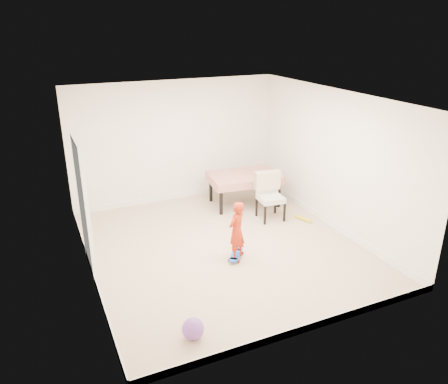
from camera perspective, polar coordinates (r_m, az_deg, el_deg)
name	(u,v)px	position (r m, az deg, el deg)	size (l,w,h in m)	color
ground	(223,247)	(7.74, -0.07, -7.17)	(5.00, 5.00, 0.00)	tan
ceiling	(223,99)	(6.89, -0.08, 12.02)	(4.50, 5.00, 0.04)	white
wall_back	(176,142)	(9.43, -6.30, 6.52)	(4.50, 0.04, 2.60)	white
wall_front	(310,242)	(5.23, 11.21, -6.39)	(4.50, 0.04, 2.60)	white
wall_left	(84,198)	(6.67, -17.81, -0.79)	(0.04, 5.00, 2.60)	white
wall_right	(333,161)	(8.33, 14.09, 3.99)	(0.04, 5.00, 2.60)	white
door	(84,208)	(7.05, -17.83, -2.00)	(0.10, 0.94, 2.11)	white
baseboard_back	(178,196)	(9.83, -6.03, -0.46)	(4.50, 0.02, 0.12)	white
baseboard_front	(304,329)	(5.90, 10.37, -17.15)	(4.50, 0.02, 0.12)	white
baseboard_left	(93,272)	(7.21, -16.77, -9.95)	(0.02, 5.00, 0.12)	white
baseboard_right	(328,221)	(8.78, 13.42, -3.74)	(0.02, 5.00, 0.12)	white
dining_table	(244,189)	(9.37, 2.65, 0.37)	(1.46, 0.93, 0.68)	red
dining_chair	(271,197)	(8.65, 6.13, -0.63)	(0.52, 0.60, 0.95)	white
skateboard	(236,256)	(7.39, 1.57, -8.34)	(0.52, 0.19, 0.08)	blue
child	(237,232)	(7.13, 1.65, -5.30)	(0.36, 0.24, 1.00)	red
balloon	(193,329)	(5.70, -4.07, -17.41)	(0.28, 0.28, 0.28)	purple
foam_toy	(303,219)	(8.84, 10.32, -3.50)	(0.06, 0.06, 0.40)	gold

